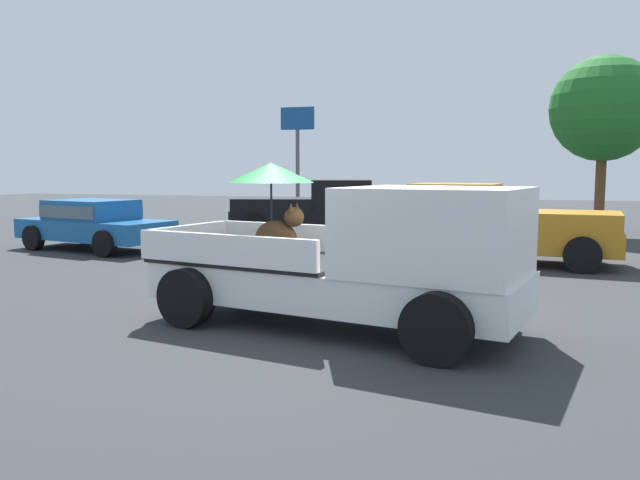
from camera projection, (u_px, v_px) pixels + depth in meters
The scene contains 7 objects.
ground_plane at pixel (334, 326), 8.56m from camera, with size 80.00×80.00×0.00m, color #2D3033.
pickup_truck_main at pixel (365, 258), 8.25m from camera, with size 5.33×3.07×2.22m.
pickup_truck_red at pixel (499, 224), 14.45m from camera, with size 4.97×2.59×1.80m.
pickup_truck_far at pixel (312, 208), 20.79m from camera, with size 5.09×3.06×1.80m.
parked_sedan_near at pixel (94, 222), 16.76m from camera, with size 4.59×2.69×1.33m.
motel_sign at pixel (298, 141), 25.60m from camera, with size 1.40×0.16×4.65m.
tree_by_lot at pixel (604, 109), 20.08m from camera, with size 3.34×3.34×5.74m.
Camera 1 is at (2.22, -8.09, 2.10)m, focal length 35.40 mm.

